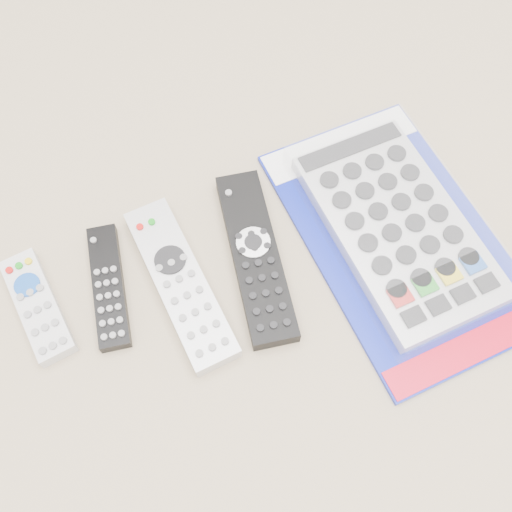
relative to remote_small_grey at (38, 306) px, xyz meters
name	(u,v)px	position (x,y,z in m)	size (l,w,h in m)	color
remote_small_grey	(38,306)	(0.00, 0.00, 0.00)	(0.06, 0.15, 0.02)	silver
remote_slim_black	(108,287)	(0.08, -0.01, 0.00)	(0.07, 0.17, 0.02)	black
remote_silver_dvd	(181,283)	(0.17, -0.04, 0.00)	(0.07, 0.23, 0.03)	#BABABE
remote_large_black	(256,256)	(0.26, -0.05, 0.00)	(0.10, 0.24, 0.03)	black
jumbo_remote_packaged	(398,226)	(0.44, -0.08, 0.01)	(0.23, 0.37, 0.05)	#0E1C9F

